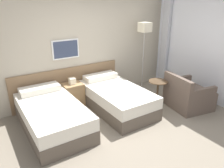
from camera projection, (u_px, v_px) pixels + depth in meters
The scene contains 8 objects.
ground_plane at pixel (133, 130), 4.27m from camera, with size 16.00×16.00×0.00m, color slate.
wall_headboard at pixel (84, 47), 5.30m from camera, with size 10.00×0.10×2.70m.
bed_near_door at pixel (52, 116), 4.25m from camera, with size 1.04×1.91×0.65m.
bed_near_window at pixel (116, 98), 5.02m from camera, with size 1.04×1.91×0.65m.
nightstand at pixel (73, 94), 5.18m from camera, with size 0.45×0.40×0.69m.
floor_lamp at pixel (145, 32), 5.66m from camera, with size 0.27×0.27×1.84m.
side_table at pixel (158, 88), 5.18m from camera, with size 0.46×0.46×0.60m.
armchair at pixel (188, 96), 5.10m from camera, with size 0.98×1.03×0.81m.
Camera 1 is at (-2.33, -2.84, 2.39)m, focal length 35.00 mm.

